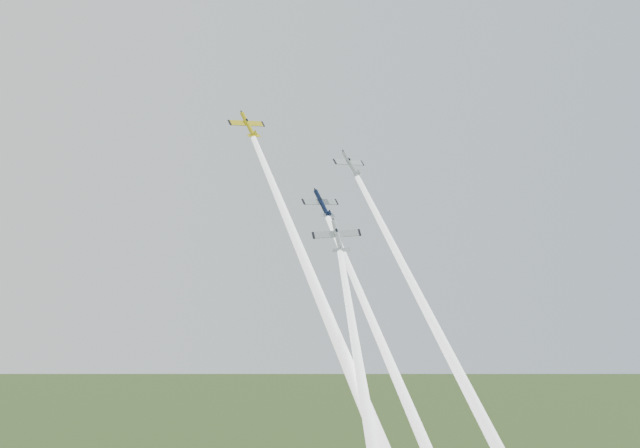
{
  "coord_description": "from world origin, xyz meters",
  "views": [
    {
      "loc": [
        -49.25,
        -129.93,
        77.4
      ],
      "look_at": [
        0.0,
        -6.0,
        92.0
      ],
      "focal_mm": 45.0,
      "sensor_mm": 36.0,
      "label": 1
    }
  ],
  "objects_px": {
    "plane_navy": "(322,203)",
    "plane_silver_right": "(350,164)",
    "plane_silver_low": "(337,236)",
    "plane_yellow": "(248,125)"
  },
  "relations": [
    {
      "from": "plane_navy",
      "to": "plane_silver_right",
      "type": "distance_m",
      "value": 9.49
    },
    {
      "from": "plane_yellow",
      "to": "plane_silver_low",
      "type": "relative_size",
      "value": 0.91
    },
    {
      "from": "plane_silver_low",
      "to": "plane_silver_right",
      "type": "bearing_deg",
      "value": 67.38
    },
    {
      "from": "plane_yellow",
      "to": "plane_silver_low",
      "type": "xyz_separation_m",
      "value": [
        10.75,
        -15.14,
        -20.76
      ]
    },
    {
      "from": "plane_navy",
      "to": "plane_silver_right",
      "type": "bearing_deg",
      "value": -12.28
    },
    {
      "from": "plane_silver_right",
      "to": "plane_silver_low",
      "type": "bearing_deg",
      "value": -141.81
    },
    {
      "from": "plane_navy",
      "to": "plane_silver_right",
      "type": "xyz_separation_m",
      "value": [
        5.7,
        0.19,
        7.59
      ]
    },
    {
      "from": "plane_yellow",
      "to": "plane_navy",
      "type": "xyz_separation_m",
      "value": [
        12.96,
        -2.83,
        -13.79
      ]
    },
    {
      "from": "plane_navy",
      "to": "plane_silver_low",
      "type": "bearing_deg",
      "value": -114.39
    },
    {
      "from": "plane_silver_low",
      "to": "plane_navy",
      "type": "bearing_deg",
      "value": 89.51
    }
  ]
}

